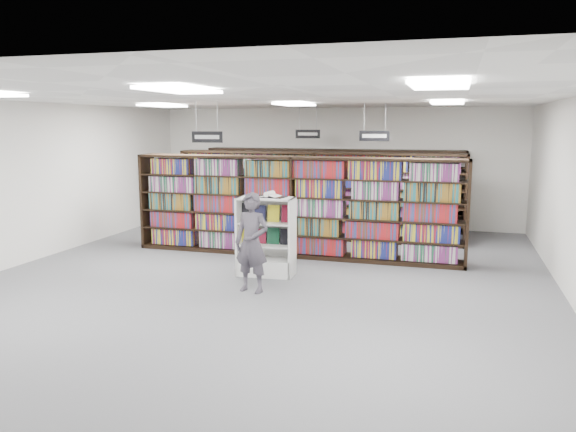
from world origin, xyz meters
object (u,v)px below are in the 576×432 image
(endcap_display, at_px, (267,249))
(shopper, at_px, (252,243))
(open_book, at_px, (270,195))
(bookshelf_row_near, at_px, (294,207))

(endcap_display, height_order, shopper, shopper)
(endcap_display, relative_size, open_book, 2.44)
(bookshelf_row_near, distance_m, endcap_display, 1.71)
(bookshelf_row_near, relative_size, endcap_display, 4.84)
(endcap_display, height_order, open_book, open_book)
(bookshelf_row_near, distance_m, shopper, 2.71)
(endcap_display, xyz_separation_m, open_book, (0.06, 0.03, 1.00))
(endcap_display, bearing_deg, open_book, 27.18)
(open_book, xyz_separation_m, shopper, (0.05, -1.13, -0.65))
(endcap_display, relative_size, shopper, 0.87)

